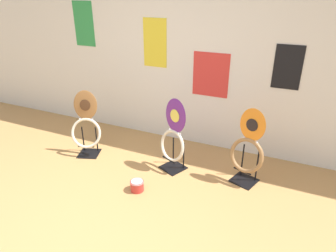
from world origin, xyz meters
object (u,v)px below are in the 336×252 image
toilet_seat_display_woodgrain (86,126)px  paint_can (137,185)px  toilet_seat_display_orange_sun (248,150)px  toilet_seat_display_purple_note (173,139)px

toilet_seat_display_woodgrain → paint_can: toilet_seat_display_woodgrain is taller
toilet_seat_display_orange_sun → paint_can: bearing=-147.6°
paint_can → toilet_seat_display_purple_note: bearing=72.4°
toilet_seat_display_purple_note → toilet_seat_display_orange_sun: (0.90, 0.09, 0.01)m
toilet_seat_display_purple_note → paint_can: toilet_seat_display_purple_note is taller
toilet_seat_display_woodgrain → paint_can: bearing=-24.0°
toilet_seat_display_orange_sun → paint_can: toilet_seat_display_orange_sun is taller
toilet_seat_display_purple_note → paint_can: bearing=-107.6°
toilet_seat_display_woodgrain → paint_can: 1.20m
toilet_seat_display_orange_sun → toilet_seat_display_woodgrain: (-2.14, -0.23, -0.02)m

